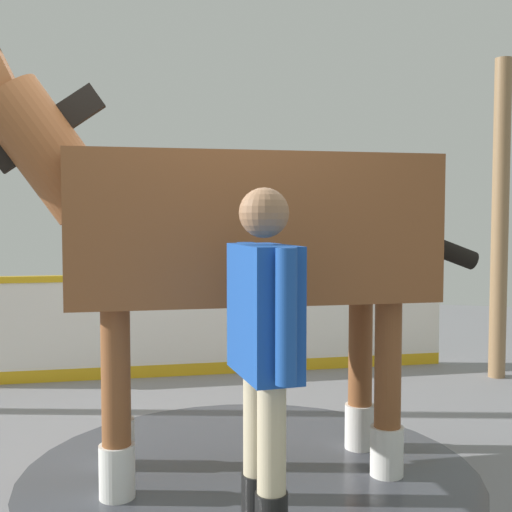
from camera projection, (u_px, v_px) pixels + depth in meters
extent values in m
cube|color=gray|center=(197.00, 461.00, 4.12)|extent=(16.00, 16.00, 0.02)
cylinder|color=#42444C|center=(250.00, 470.00, 3.93)|extent=(2.79, 2.79, 0.00)
cube|color=white|center=(204.00, 327.00, 6.33)|extent=(4.57, 2.20, 0.95)
cube|color=gold|center=(204.00, 276.00, 6.30)|extent=(4.58, 2.22, 0.06)
cube|color=gold|center=(204.00, 368.00, 6.35)|extent=(4.57, 2.20, 0.12)
cylinder|color=olive|center=(500.00, 220.00, 6.15)|extent=(0.16, 0.16, 3.08)
cube|color=brown|center=(250.00, 228.00, 3.84)|extent=(2.26, 1.66, 0.85)
cylinder|color=brown|center=(116.00, 403.00, 3.52)|extent=(0.16, 0.16, 1.08)
cylinder|color=silver|center=(117.00, 471.00, 3.54)|extent=(0.20, 0.20, 0.30)
cylinder|color=brown|center=(118.00, 382.00, 3.98)|extent=(0.16, 0.16, 1.08)
cylinder|color=silver|center=(119.00, 442.00, 4.00)|extent=(0.20, 0.20, 0.30)
cylinder|color=brown|center=(388.00, 388.00, 3.83)|extent=(0.16, 0.16, 1.08)
cylinder|color=silver|center=(387.00, 451.00, 3.85)|extent=(0.20, 0.20, 0.30)
cylinder|color=brown|center=(360.00, 370.00, 4.29)|extent=(0.16, 0.16, 1.08)
cylinder|color=silver|center=(360.00, 426.00, 4.31)|extent=(0.20, 0.20, 0.30)
cylinder|color=brown|center=(48.00, 151.00, 3.59)|extent=(0.84, 0.66, 0.84)
cube|color=black|center=(47.00, 128.00, 3.59)|extent=(0.61, 0.33, 0.52)
cylinder|color=black|center=(427.00, 243.00, 4.07)|extent=(0.68, 0.41, 0.35)
cylinder|color=black|center=(257.00, 508.00, 3.06)|extent=(0.15, 0.15, 0.34)
cylinder|color=#C6B793|center=(257.00, 422.00, 3.03)|extent=(0.13, 0.13, 0.51)
cylinder|color=#C6B793|center=(272.00, 437.00, 2.82)|extent=(0.13, 0.13, 0.51)
cube|color=#19479E|center=(264.00, 310.00, 2.89)|extent=(0.44, 0.53, 0.60)
cylinder|color=#19479E|center=(246.00, 299.00, 3.18)|extent=(0.09, 0.09, 0.57)
cylinder|color=#19479E|center=(286.00, 317.00, 2.61)|extent=(0.09, 0.09, 0.57)
sphere|color=#936B4C|center=(264.00, 213.00, 2.87)|extent=(0.23, 0.23, 0.23)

